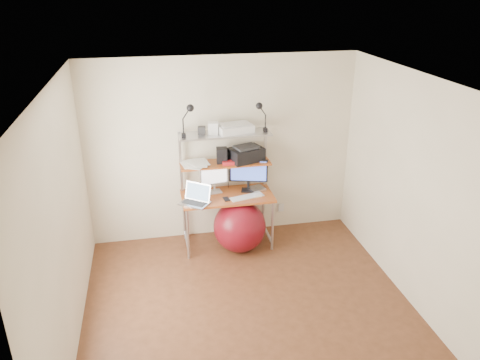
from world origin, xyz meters
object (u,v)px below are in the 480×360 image
object	(u,v)px
monitor_silver	(214,176)
monitor_black	(248,172)
printer	(246,154)
laptop	(196,199)
exercise_ball	(240,226)

from	to	relation	value
monitor_silver	monitor_black	distance (m)	0.45
monitor_black	printer	xyz separation A→B (m)	(-0.02, 0.04, 0.25)
laptop	monitor_black	bearing A→B (deg)	54.51
laptop	exercise_ball	distance (m)	0.71
exercise_ball	printer	bearing A→B (deg)	64.46
laptop	printer	size ratio (longest dim) A/B	0.90
monitor_black	exercise_ball	distance (m)	0.72
monitor_silver	exercise_ball	size ratio (longest dim) A/B	0.62
monitor_black	laptop	xyz separation A→B (m)	(-0.73, -0.24, -0.21)
monitor_black	exercise_ball	size ratio (longest dim) A/B	0.75
laptop	exercise_ball	size ratio (longest dim) A/B	0.65
laptop	printer	xyz separation A→B (m)	(0.71, 0.28, 0.45)
monitor_silver	monitor_black	xyz separation A→B (m)	(0.45, -0.04, 0.03)
monitor_silver	laptop	world-z (taller)	monitor_silver
monitor_black	printer	world-z (taller)	printer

